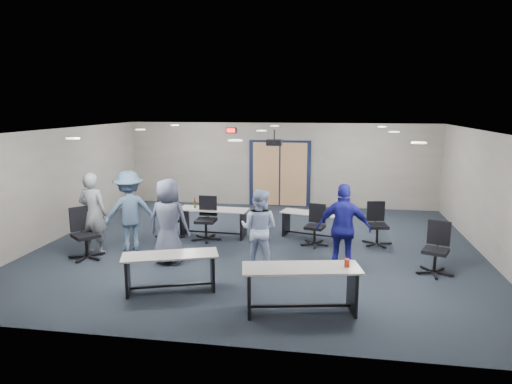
% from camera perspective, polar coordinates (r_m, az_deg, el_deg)
% --- Properties ---
extents(floor, '(10.00, 10.00, 0.00)m').
position_cam_1_polar(floor, '(10.76, 0.27, -6.83)').
color(floor, black).
rests_on(floor, ground).
extents(back_wall, '(10.00, 0.04, 2.70)m').
position_cam_1_polar(back_wall, '(14.84, 3.01, 3.41)').
color(back_wall, gray).
rests_on(back_wall, floor).
extents(front_wall, '(10.00, 0.04, 2.70)m').
position_cam_1_polar(front_wall, '(6.15, -6.37, -7.37)').
color(front_wall, gray).
rests_on(front_wall, floor).
extents(left_wall, '(0.04, 9.00, 2.70)m').
position_cam_1_polar(left_wall, '(12.24, -23.52, 0.93)').
color(left_wall, gray).
rests_on(left_wall, floor).
extents(right_wall, '(0.04, 9.00, 2.70)m').
position_cam_1_polar(right_wall, '(10.85, 27.36, -0.56)').
color(right_wall, gray).
rests_on(right_wall, floor).
extents(ceiling, '(10.00, 9.00, 0.04)m').
position_cam_1_polar(ceiling, '(10.27, 0.29, 7.68)').
color(ceiling, white).
rests_on(ceiling, back_wall).
extents(double_door, '(2.00, 0.07, 2.20)m').
position_cam_1_polar(double_door, '(14.84, 2.99, 2.25)').
color(double_door, black).
rests_on(double_door, back_wall).
extents(exit_sign, '(0.32, 0.07, 0.18)m').
position_cam_1_polar(exit_sign, '(14.94, -3.13, 7.70)').
color(exit_sign, black).
rests_on(exit_sign, back_wall).
extents(ceiling_projector, '(0.35, 0.32, 0.37)m').
position_cam_1_polar(ceiling_projector, '(10.74, 2.29, 6.23)').
color(ceiling_projector, black).
rests_on(ceiling_projector, ceiling).
extents(ceiling_can_lights, '(6.24, 5.74, 0.02)m').
position_cam_1_polar(ceiling_can_lights, '(10.51, 0.50, 7.59)').
color(ceiling_can_lights, white).
rests_on(ceiling_can_lights, ceiling).
extents(table_front_left, '(1.76, 1.08, 0.68)m').
position_cam_1_polar(table_front_left, '(8.31, -10.64, -9.06)').
color(table_front_left, '#B1B0A7').
rests_on(table_front_left, floor).
extents(table_front_right, '(1.94, 0.97, 0.88)m').
position_cam_1_polar(table_front_right, '(7.39, 5.70, -11.03)').
color(table_front_right, '#B1B0A7').
rests_on(table_front_right, floor).
extents(table_back_left, '(1.77, 0.67, 0.97)m').
position_cam_1_polar(table_back_left, '(11.52, -5.38, -3.15)').
color(table_back_left, '#B1B0A7').
rests_on(table_back_left, floor).
extents(table_back_right, '(1.66, 0.92, 0.64)m').
position_cam_1_polar(table_back_right, '(11.43, 7.08, -3.57)').
color(table_back_right, '#B1B0A7').
rests_on(table_back_right, floor).
extents(chair_back_a, '(0.93, 0.93, 1.11)m').
position_cam_1_polar(chair_back_a, '(11.38, -10.91, -3.13)').
color(chair_back_a, black).
rests_on(chair_back_a, floor).
extents(chair_back_b, '(0.67, 0.67, 1.07)m').
position_cam_1_polar(chair_back_b, '(11.19, -6.30, -3.36)').
color(chair_back_b, black).
rests_on(chair_back_b, floor).
extents(chair_back_c, '(0.73, 0.73, 0.97)m').
position_cam_1_polar(chair_back_c, '(10.81, 7.36, -4.17)').
color(chair_back_c, black).
rests_on(chair_back_c, floor).
extents(chair_back_d, '(0.74, 0.74, 1.01)m').
position_cam_1_polar(chair_back_d, '(11.12, 14.96, -3.89)').
color(chair_back_d, black).
rests_on(chair_back_d, floor).
extents(chair_loose_left, '(0.98, 0.98, 1.11)m').
position_cam_1_polar(chair_loose_left, '(10.46, -20.52, -4.89)').
color(chair_loose_left, black).
rests_on(chair_loose_left, floor).
extents(chair_loose_right, '(0.85, 0.85, 1.03)m').
position_cam_1_polar(chair_loose_right, '(9.58, 21.55, -6.63)').
color(chair_loose_right, black).
rests_on(chair_loose_right, floor).
extents(person_gray, '(0.70, 0.49, 1.83)m').
position_cam_1_polar(person_gray, '(10.65, -19.72, -2.55)').
color(person_gray, gray).
rests_on(person_gray, floor).
extents(person_plaid, '(0.92, 0.65, 1.78)m').
position_cam_1_polar(person_plaid, '(9.64, -10.88, -3.61)').
color(person_plaid, '#525871').
rests_on(person_plaid, floor).
extents(person_lightblue, '(0.90, 0.76, 1.63)m').
position_cam_1_polar(person_lightblue, '(9.19, 0.39, -4.63)').
color(person_lightblue, '#BACBF6').
rests_on(person_lightblue, floor).
extents(person_navy, '(1.06, 0.48, 1.78)m').
position_cam_1_polar(person_navy, '(9.09, 10.91, -4.52)').
color(person_navy, navy).
rests_on(person_navy, floor).
extents(person_back, '(1.36, 1.23, 1.83)m').
position_cam_1_polar(person_back, '(10.65, -15.54, -2.32)').
color(person_back, '#435C79').
rests_on(person_back, floor).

